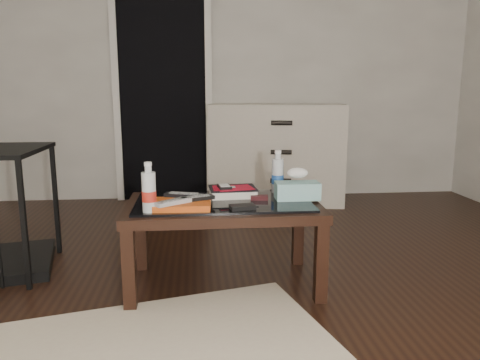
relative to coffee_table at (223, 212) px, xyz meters
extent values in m
plane|color=black|center=(-0.03, -0.41, -0.40)|extent=(5.00, 5.00, 0.00)
plane|color=silver|center=(-0.03, 2.09, 0.95)|extent=(5.00, 0.00, 5.00)
cube|color=black|center=(-0.43, 2.06, 0.60)|extent=(0.80, 0.05, 2.00)
cube|color=silver|center=(-0.85, 2.03, 0.60)|extent=(0.06, 0.04, 2.04)
cube|color=silver|center=(-0.01, 2.03, 0.60)|extent=(0.06, 0.04, 2.04)
cube|color=black|center=(-0.46, -0.26, -0.20)|extent=(0.06, 0.06, 0.40)
cube|color=black|center=(0.46, -0.26, -0.20)|extent=(0.06, 0.06, 0.40)
cube|color=black|center=(-0.46, 0.26, -0.20)|extent=(0.06, 0.06, 0.40)
cube|color=black|center=(0.46, 0.26, -0.20)|extent=(0.06, 0.06, 0.40)
cube|color=black|center=(0.00, 0.00, 0.03)|extent=(1.00, 0.60, 0.05)
cube|color=black|center=(0.00, 0.00, 0.06)|extent=(0.90, 0.50, 0.01)
cube|color=beige|center=(0.59, 1.82, 0.05)|extent=(1.26, 0.67, 0.90)
cylinder|color=black|center=(0.59, 1.56, -0.15)|extent=(0.18, 0.07, 0.04)
cylinder|color=black|center=(0.59, 1.56, 0.10)|extent=(0.18, 0.07, 0.04)
cylinder|color=black|center=(0.59, 1.56, 0.35)|extent=(0.18, 0.07, 0.04)
cube|color=black|center=(-1.02, 0.03, -0.05)|extent=(0.03, 0.03, 0.70)
cube|color=black|center=(-1.02, 0.59, -0.05)|extent=(0.03, 0.03, 0.70)
cube|color=#C54A12|center=(-0.21, -0.12, 0.08)|extent=(0.29, 0.22, 0.03)
cube|color=#A9A9AE|center=(-0.24, -0.17, 0.11)|extent=(0.19, 0.16, 0.02)
cube|color=black|center=(-0.15, -0.11, 0.11)|extent=(0.20, 0.12, 0.02)
cube|color=black|center=(-0.20, -0.03, 0.11)|extent=(0.21, 0.11, 0.02)
cube|color=black|center=(0.06, 0.10, 0.09)|extent=(0.26, 0.21, 0.05)
cube|color=#B20B22|center=(0.05, 0.09, 0.11)|extent=(0.19, 0.14, 0.01)
cube|color=black|center=(0.01, 0.07, 0.12)|extent=(0.08, 0.11, 0.02)
cube|color=black|center=(0.19, 0.00, 0.08)|extent=(0.09, 0.06, 0.02)
cube|color=black|center=(0.08, -0.18, 0.07)|extent=(0.13, 0.09, 0.02)
cylinder|color=silver|center=(-0.36, -0.19, 0.18)|extent=(0.08, 0.08, 0.24)
cylinder|color=silver|center=(0.32, 0.17, 0.18)|extent=(0.07, 0.07, 0.24)
cube|color=teal|center=(0.39, 0.00, 0.11)|extent=(0.23, 0.12, 0.09)
camera|label=1|loc=(-0.14, -2.37, 0.64)|focal=35.00mm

